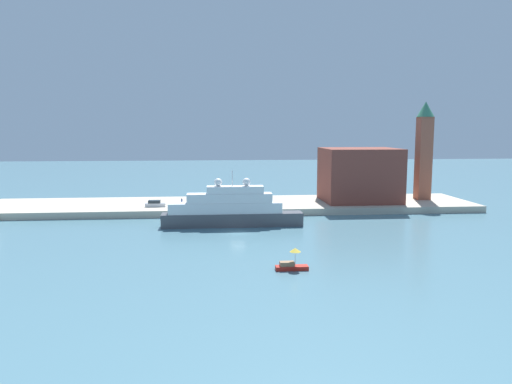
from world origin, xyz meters
TOP-DOWN VIEW (x-y plane):
  - ground at (0.00, 0.00)m, footprint 400.00×400.00m
  - quay_dock at (0.00, 26.66)m, footprint 110.00×21.31m
  - large_yacht at (-1.08, 6.39)m, footprint 26.37×3.53m
  - small_motorboat at (5.76, -23.04)m, footprint 4.25×1.45m
  - harbor_building at (29.62, 26.09)m, footprint 16.85×14.31m
  - bell_tower at (45.52, 27.64)m, footprint 4.04×4.04m
  - parked_car at (-16.74, 21.89)m, footprint 4.31×1.73m
  - person_figure at (-11.16, 23.62)m, footprint 0.36×0.36m
  - mooring_bollard at (7.72, 17.05)m, footprint 0.38×0.38m

SIDE VIEW (x-z plane):
  - ground at x=0.00m, z-range 0.00..0.00m
  - quay_dock at x=0.00m, z-range 0.00..1.47m
  - small_motorboat at x=5.76m, z-range -0.58..2.33m
  - mooring_bollard at x=7.72m, z-range 1.47..2.29m
  - parked_car at x=-16.74m, z-range 1.37..2.76m
  - person_figure at x=-11.16m, z-range 1.41..2.96m
  - large_yacht at x=-1.08m, z-range -2.16..8.33m
  - harbor_building at x=29.62m, z-range 1.47..13.74m
  - bell_tower at x=45.52m, z-range 2.41..25.43m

